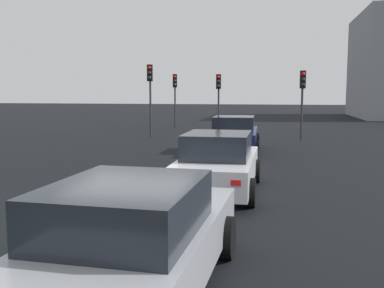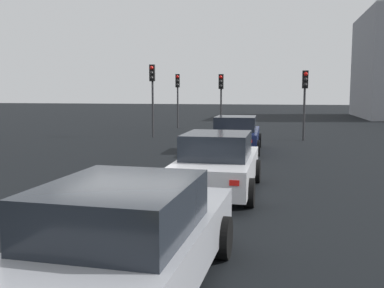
% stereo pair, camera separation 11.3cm
% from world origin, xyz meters
% --- Properties ---
extents(ground_plane, '(160.00, 160.00, 0.20)m').
position_xyz_m(ground_plane, '(0.00, 0.00, -0.10)').
color(ground_plane, black).
extents(car_navy_left_lead, '(4.62, 2.17, 1.48)m').
position_xyz_m(car_navy_left_lead, '(9.34, -1.35, 0.72)').
color(car_navy_left_lead, '#141E4C').
rests_on(car_navy_left_lead, ground_plane).
extents(car_white_left_second, '(4.33, 1.97, 1.50)m').
position_xyz_m(car_white_left_second, '(1.60, -1.70, 0.73)').
color(car_white_left_second, silver).
rests_on(car_white_left_second, ground_plane).
extents(car_silver_left_third, '(4.77, 2.17, 1.46)m').
position_xyz_m(car_silver_left_third, '(-4.19, -1.44, 0.71)').
color(car_silver_left_third, '#A8AAB2').
rests_on(car_silver_left_third, ground_plane).
extents(traffic_light_near_left, '(0.32, 0.28, 3.97)m').
position_xyz_m(traffic_light_near_left, '(14.25, 3.76, 2.86)').
color(traffic_light_near_left, '#2D2D30').
rests_on(traffic_light_near_left, ground_plane).
extents(traffic_light_near_right, '(0.32, 0.29, 3.57)m').
position_xyz_m(traffic_light_near_right, '(17.92, 0.47, 2.58)').
color(traffic_light_near_right, '#2D2D30').
rests_on(traffic_light_near_right, ground_plane).
extents(traffic_light_far_left, '(0.33, 0.31, 3.69)m').
position_xyz_m(traffic_light_far_left, '(20.36, 3.80, 2.67)').
color(traffic_light_far_left, '#2D2D30').
rests_on(traffic_light_far_left, ground_plane).
extents(traffic_light_far_right, '(0.32, 0.30, 3.56)m').
position_xyz_m(traffic_light_far_right, '(14.10, -4.35, 2.58)').
color(traffic_light_far_right, '#2D2D30').
rests_on(traffic_light_far_right, ground_plane).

